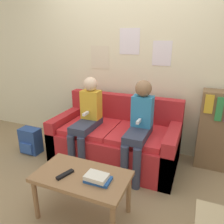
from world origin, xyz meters
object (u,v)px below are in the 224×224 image
person_left (87,117)px  bookshelf (215,130)px  couch (116,140)px  coffee_table (82,180)px  person_right (139,124)px  tv_remote (65,174)px  backpack (31,141)px

person_left → bookshelf: bearing=19.1°
couch → coffee_table: 1.04m
coffee_table → person_right: (0.27, 0.85, 0.26)m
person_right → tv_remote: (-0.40, -0.91, -0.19)m
backpack → person_right: bearing=3.9°
person_left → tv_remote: size_ratio=6.42×
couch → backpack: size_ratio=4.39×
person_left → bookshelf: person_left is taller
person_left → person_right: bearing=0.4°
coffee_table → tv_remote: tv_remote is taller
person_left → backpack: bearing=-173.4°
couch → person_right: 0.54m
person_right → bookshelf: person_right is taller
person_right → backpack: size_ratio=3.09×
couch → bookshelf: size_ratio=1.62×
tv_remote → person_left: bearing=125.9°
backpack → person_left: bearing=6.6°
coffee_table → couch: bearing=94.7°
person_left → tv_remote: person_left is taller
person_left → person_right: 0.68m
person_left → person_right: size_ratio=0.99×
coffee_table → tv_remote: size_ratio=4.78×
person_right → tv_remote: person_right is taller
backpack → tv_remote: bearing=-35.0°
backpack → couch: bearing=13.8°
couch → tv_remote: bearing=-92.3°
coffee_table → person_left: person_left is taller
coffee_table → backpack: coffee_table is taller
coffee_table → backpack: bearing=150.0°
person_right → backpack: bearing=-176.1°
couch → tv_remote: size_ratio=9.21×
person_left → backpack: size_ratio=3.06×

